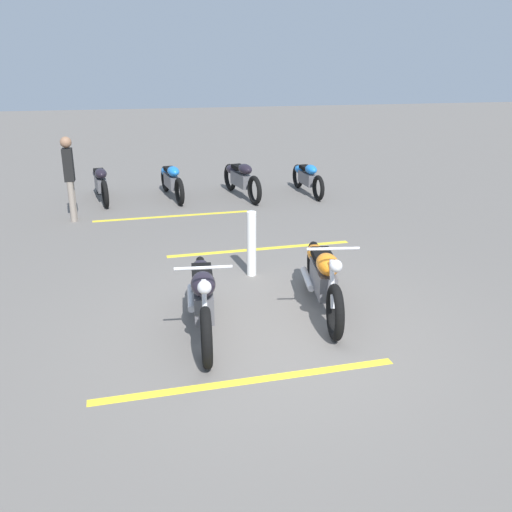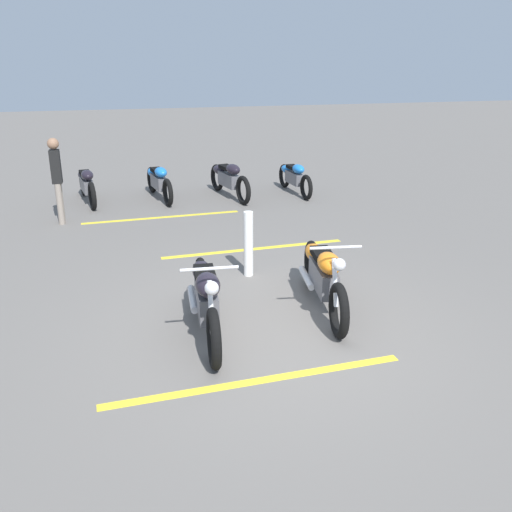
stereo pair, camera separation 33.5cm
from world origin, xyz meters
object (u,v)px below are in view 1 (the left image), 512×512
object	(u,v)px
motorcycle_row_left	(241,178)
bystander_near_row	(69,175)
motorcycle_bright_foreground	(323,275)
bollard_post	(252,244)
motorcycle_row_right	(100,182)
motorcycle_row_far_left	(307,177)
motorcycle_dark_foreground	(203,295)
motorcycle_row_center	(171,180)

from	to	relation	value
motorcycle_row_left	bystander_near_row	bearing A→B (deg)	-82.18
motorcycle_bright_foreground	bollard_post	xyz separation A→B (m)	(1.34, 0.67, 0.03)
motorcycle_row_left	motorcycle_row_right	world-z (taller)	motorcycle_row_left
motorcycle_bright_foreground	motorcycle_row_left	distance (m)	6.27
motorcycle_row_far_left	bystander_near_row	bearing A→B (deg)	-80.61
motorcycle_row_right	bystander_near_row	distance (m)	1.77
motorcycle_dark_foreground	bollard_post	bearing A→B (deg)	155.10
motorcycle_row_far_left	motorcycle_dark_foreground	bearing A→B (deg)	-30.71
motorcycle_bright_foreground	bystander_near_row	world-z (taller)	bystander_near_row
motorcycle_row_left	bollard_post	xyz separation A→B (m)	(-4.93, 0.73, 0.05)
motorcycle_bright_foreground	motorcycle_row_right	size ratio (longest dim) A/B	1.10
motorcycle_row_center	motorcycle_dark_foreground	bearing A→B (deg)	-9.78
motorcycle_row_far_left	motorcycle_row_right	bearing A→B (deg)	-98.51
motorcycle_dark_foreground	bollard_post	size ratio (longest dim) A/B	2.25
motorcycle_bright_foreground	motorcycle_row_right	world-z (taller)	motorcycle_bright_foreground
motorcycle_dark_foreground	motorcycle_row_far_left	size ratio (longest dim) A/B	1.15
motorcycle_dark_foreground	motorcycle_row_center	xyz separation A→B (m)	(6.81, -0.07, -0.04)
bystander_near_row	bollard_post	xyz separation A→B (m)	(-3.64, -2.91, -0.44)
motorcycle_row_far_left	motorcycle_row_center	distance (m)	3.20
motorcycle_row_right	motorcycle_dark_foreground	bearing A→B (deg)	3.19
motorcycle_row_center	bystander_near_row	size ratio (longest dim) A/B	1.22
motorcycle_row_center	motorcycle_row_left	bearing A→B (deg)	72.23
motorcycle_dark_foreground	motorcycle_row_right	size ratio (longest dim) A/B	1.10
motorcycle_bright_foreground	bollard_post	size ratio (longest dim) A/B	2.24
motorcycle_row_far_left	motorcycle_bright_foreground	bearing A→B (deg)	-19.18
motorcycle_bright_foreground	motorcycle_row_far_left	world-z (taller)	motorcycle_bright_foreground
motorcycle_row_far_left	motorcycle_row_left	distance (m)	1.60
motorcycle_row_right	motorcycle_row_left	bearing A→B (deg)	74.67
motorcycle_dark_foreground	bystander_near_row	xyz separation A→B (m)	(5.28, 1.99, 0.47)
motorcycle_row_center	motorcycle_bright_foreground	bearing A→B (deg)	4.00
motorcycle_dark_foreground	motorcycle_row_left	world-z (taller)	motorcycle_dark_foreground
motorcycle_bright_foreground	motorcycle_dark_foreground	size ratio (longest dim) A/B	1.00
motorcycle_dark_foreground	motorcycle_row_right	distance (m)	7.08
motorcycle_row_center	motorcycle_row_right	world-z (taller)	motorcycle_row_center
motorcycle_bright_foreground	motorcycle_row_center	xyz separation A→B (m)	(6.51, 1.53, -0.04)
motorcycle_row_far_left	motorcycle_row_left	size ratio (longest dim) A/B	0.91
motorcycle_row_center	bystander_near_row	bearing A→B (deg)	-62.54
motorcycle_row_left	bystander_near_row	xyz separation A→B (m)	(-1.29, 3.64, 0.49)
motorcycle_row_right	bystander_near_row	bearing A→B (deg)	-25.10
motorcycle_row_right	bollard_post	xyz separation A→B (m)	(-5.27, -2.45, 0.08)
motorcycle_row_far_left	motorcycle_row_center	world-z (taller)	motorcycle_row_center
motorcycle_bright_foreground	motorcycle_row_far_left	size ratio (longest dim) A/B	1.15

